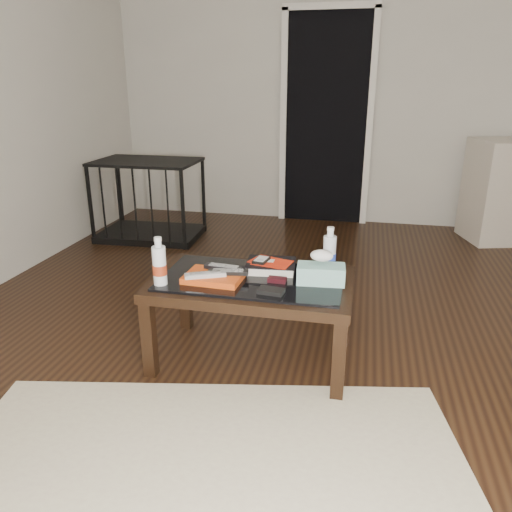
{
  "coord_description": "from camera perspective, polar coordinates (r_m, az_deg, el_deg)",
  "views": [
    {
      "loc": [
        0.01,
        -2.61,
        1.41
      ],
      "look_at": [
        -0.5,
        -0.28,
        0.55
      ],
      "focal_mm": 35.0,
      "sensor_mm": 36.0,
      "label": 1
    }
  ],
  "objects": [
    {
      "name": "remote_black_front",
      "position": [
        2.46,
        -3.21,
        -1.82
      ],
      "size": [
        0.21,
        0.08,
        0.02
      ],
      "primitive_type": "cube",
      "rotation": [
        0.0,
        0.0,
        0.17
      ],
      "color": "black",
      "rests_on": "magazines"
    },
    {
      "name": "flip_phone",
      "position": [
        2.45,
        2.44,
        -2.73
      ],
      "size": [
        0.09,
        0.05,
        0.02
      ],
      "primitive_type": "cube",
      "rotation": [
        0.0,
        0.0,
        -0.03
      ],
      "color": "black",
      "rests_on": "coffee_table"
    },
    {
      "name": "pet_crate",
      "position": [
        4.71,
        -12.02,
        4.85
      ],
      "size": [
        0.93,
        0.64,
        0.71
      ],
      "rotation": [
        0.0,
        0.0,
        0.05
      ],
      "color": "black",
      "rests_on": "ground"
    },
    {
      "name": "remote_silver",
      "position": [
        2.44,
        -5.82,
        -2.12
      ],
      "size": [
        0.2,
        0.13,
        0.02
      ],
      "primitive_type": "cube",
      "rotation": [
        0.0,
        0.0,
        0.43
      ],
      "color": "#B2B3B7",
      "rests_on": "magazines"
    },
    {
      "name": "water_bottle_right",
      "position": [
        2.56,
        8.41,
        0.74
      ],
      "size": [
        0.08,
        0.08,
        0.24
      ],
      "primitive_type": "cylinder",
      "rotation": [
        0.0,
        0.0,
        0.17
      ],
      "color": "white",
      "rests_on": "coffee_table"
    },
    {
      "name": "wallet",
      "position": [
        2.32,
        1.72,
        -4.02
      ],
      "size": [
        0.13,
        0.08,
        0.02
      ],
      "primitive_type": "cube",
      "rotation": [
        0.0,
        0.0,
        -0.13
      ],
      "color": "black",
      "rests_on": "coffee_table"
    },
    {
      "name": "coffee_table",
      "position": [
        2.52,
        -0.44,
        -3.83
      ],
      "size": [
        1.0,
        0.6,
        0.46
      ],
      "color": "black",
      "rests_on": "ground"
    },
    {
      "name": "water_bottle_left",
      "position": [
        2.42,
        -11.0,
        -0.56
      ],
      "size": [
        0.07,
        0.07,
        0.24
      ],
      "primitive_type": "cylinder",
      "rotation": [
        0.0,
        0.0,
        -0.12
      ],
      "color": "white",
      "rests_on": "coffee_table"
    },
    {
      "name": "tissue_box",
      "position": [
        2.44,
        7.42,
        -2.05
      ],
      "size": [
        0.24,
        0.14,
        0.09
      ],
      "primitive_type": "cube",
      "rotation": [
        0.0,
        0.0,
        0.08
      ],
      "color": "teal",
      "rests_on": "coffee_table"
    },
    {
      "name": "doorway",
      "position": [
        5.11,
        8.03,
        15.25
      ],
      "size": [
        0.9,
        0.08,
        2.07
      ],
      "color": "black",
      "rests_on": "ground"
    },
    {
      "name": "remote_black_back",
      "position": [
        2.52,
        -3.71,
        -1.28
      ],
      "size": [
        0.2,
        0.07,
        0.02
      ],
      "primitive_type": "cube",
      "rotation": [
        0.0,
        0.0,
        -0.1
      ],
      "color": "black",
      "rests_on": "magazines"
    },
    {
      "name": "ground",
      "position": [
        2.96,
        10.81,
        -8.98
      ],
      "size": [
        5.0,
        5.0,
        0.0
      ],
      "primitive_type": "plane",
      "color": "black",
      "rests_on": "ground"
    },
    {
      "name": "textbook",
      "position": [
        2.59,
        1.72,
        -1.15
      ],
      "size": [
        0.27,
        0.22,
        0.05
      ],
      "primitive_type": "cube",
      "rotation": [
        0.0,
        0.0,
        0.09
      ],
      "color": "black",
      "rests_on": "coffee_table"
    },
    {
      "name": "room_shell",
      "position": [
        2.62,
        13.26,
        23.94
      ],
      "size": [
        5.0,
        5.0,
        5.0
      ],
      "color": "#B9B6AB",
      "rests_on": "ground"
    },
    {
      "name": "magazines",
      "position": [
        2.48,
        -4.81,
        -2.38
      ],
      "size": [
        0.29,
        0.22,
        0.03
      ],
      "primitive_type": "cube",
      "rotation": [
        0.0,
        0.0,
        -0.05
      ],
      "color": "#CD4713",
      "rests_on": "coffee_table"
    },
    {
      "name": "dvd_mailers",
      "position": [
        2.58,
        1.53,
        -0.61
      ],
      "size": [
        0.23,
        0.19,
        0.01
      ],
      "primitive_type": "cube",
      "rotation": [
        0.0,
        0.0,
        -0.36
      ],
      "color": "red",
      "rests_on": "textbook"
    },
    {
      "name": "ipod",
      "position": [
        2.56,
        0.61,
        -0.45
      ],
      "size": [
        0.08,
        0.11,
        0.02
      ],
      "primitive_type": "cube",
      "rotation": [
        0.0,
        0.0,
        -0.19
      ],
      "color": "black",
      "rests_on": "dvd_mailers"
    }
  ]
}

